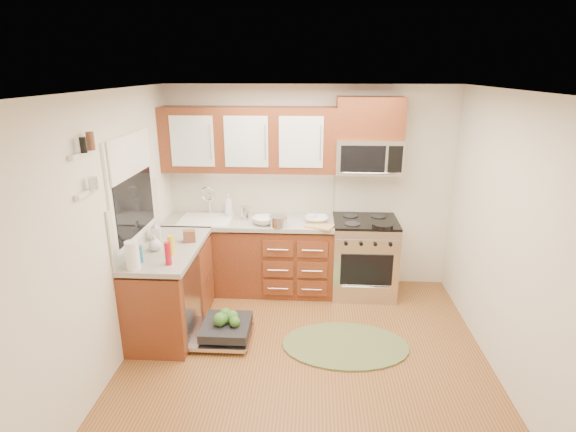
# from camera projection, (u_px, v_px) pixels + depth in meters

# --- Properties ---
(floor) EXTENTS (3.50, 3.50, 0.00)m
(floor) POSITION_uv_depth(u_px,v_px,m) (305.00, 359.00, 4.33)
(floor) COLOR brown
(floor) RESTS_ON ground
(ceiling) EXTENTS (3.50, 3.50, 0.00)m
(ceiling) POSITION_uv_depth(u_px,v_px,m) (309.00, 91.00, 3.54)
(ceiling) COLOR white
(ceiling) RESTS_ON ground
(wall_back) EXTENTS (3.50, 0.04, 2.50)m
(wall_back) POSITION_uv_depth(u_px,v_px,m) (309.00, 188.00, 5.59)
(wall_back) COLOR silver
(wall_back) RESTS_ON ground
(wall_front) EXTENTS (3.50, 0.04, 2.50)m
(wall_front) POSITION_uv_depth(u_px,v_px,m) (301.00, 363.00, 2.27)
(wall_front) COLOR silver
(wall_front) RESTS_ON ground
(wall_left) EXTENTS (0.04, 3.50, 2.50)m
(wall_left) POSITION_uv_depth(u_px,v_px,m) (112.00, 235.00, 4.03)
(wall_left) COLOR silver
(wall_left) RESTS_ON ground
(wall_right) EXTENTS (0.04, 3.50, 2.50)m
(wall_right) POSITION_uv_depth(u_px,v_px,m) (511.00, 243.00, 3.84)
(wall_right) COLOR silver
(wall_right) RESTS_ON ground
(base_cabinet_back) EXTENTS (2.05, 0.60, 0.85)m
(base_cabinet_back) POSITION_uv_depth(u_px,v_px,m) (250.00, 257.00, 5.61)
(base_cabinet_back) COLOR #5A2114
(base_cabinet_back) RESTS_ON ground
(base_cabinet_left) EXTENTS (0.60, 1.25, 0.85)m
(base_cabinet_left) POSITION_uv_depth(u_px,v_px,m) (171.00, 290.00, 4.77)
(base_cabinet_left) COLOR #5A2114
(base_cabinet_left) RESTS_ON ground
(countertop_back) EXTENTS (2.07, 0.64, 0.05)m
(countertop_back) POSITION_uv_depth(u_px,v_px,m) (249.00, 222.00, 5.45)
(countertop_back) COLOR #9F9B92
(countertop_back) RESTS_ON base_cabinet_back
(countertop_left) EXTENTS (0.64, 1.27, 0.05)m
(countertop_left) POSITION_uv_depth(u_px,v_px,m) (168.00, 249.00, 4.62)
(countertop_left) COLOR #9F9B92
(countertop_left) RESTS_ON base_cabinet_left
(backsplash_back) EXTENTS (2.05, 0.02, 0.57)m
(backsplash_back) POSITION_uv_depth(u_px,v_px,m) (252.00, 191.00, 5.63)
(backsplash_back) COLOR beige
(backsplash_back) RESTS_ON ground
(backsplash_left) EXTENTS (0.02, 1.25, 0.57)m
(backsplash_left) POSITION_uv_depth(u_px,v_px,m) (137.00, 220.00, 4.54)
(backsplash_left) COLOR beige
(backsplash_left) RESTS_ON ground
(upper_cabinets) EXTENTS (2.05, 0.35, 0.75)m
(upper_cabinets) POSITION_uv_depth(u_px,v_px,m) (248.00, 139.00, 5.27)
(upper_cabinets) COLOR #5A2114
(upper_cabinets) RESTS_ON ground
(cabinet_over_mw) EXTENTS (0.76, 0.35, 0.47)m
(cabinet_over_mw) POSITION_uv_depth(u_px,v_px,m) (370.00, 118.00, 5.11)
(cabinet_over_mw) COLOR #5A2114
(cabinet_over_mw) RESTS_ON ground
(range) EXTENTS (0.76, 0.64, 0.95)m
(range) POSITION_uv_depth(u_px,v_px,m) (364.00, 257.00, 5.50)
(range) COLOR silver
(range) RESTS_ON ground
(microwave) EXTENTS (0.76, 0.38, 0.40)m
(microwave) POSITION_uv_depth(u_px,v_px,m) (368.00, 156.00, 5.23)
(microwave) COLOR silver
(microwave) RESTS_ON ground
(sink) EXTENTS (0.62, 0.50, 0.26)m
(sink) POSITION_uv_depth(u_px,v_px,m) (206.00, 229.00, 5.49)
(sink) COLOR white
(sink) RESTS_ON ground
(dishwasher) EXTENTS (0.70, 0.60, 0.20)m
(dishwasher) POSITION_uv_depth(u_px,v_px,m) (223.00, 330.00, 4.63)
(dishwasher) COLOR silver
(dishwasher) RESTS_ON ground
(window) EXTENTS (0.03, 1.05, 1.05)m
(window) POSITION_uv_depth(u_px,v_px,m) (132.00, 188.00, 4.41)
(window) COLOR white
(window) RESTS_ON ground
(window_blind) EXTENTS (0.02, 0.96, 0.40)m
(window_blind) POSITION_uv_depth(u_px,v_px,m) (131.00, 155.00, 4.30)
(window_blind) COLOR white
(window_blind) RESTS_ON ground
(shelf_upper) EXTENTS (0.04, 0.40, 0.03)m
(shelf_upper) POSITION_uv_depth(u_px,v_px,m) (84.00, 153.00, 3.45)
(shelf_upper) COLOR white
(shelf_upper) RESTS_ON ground
(shelf_lower) EXTENTS (0.04, 0.40, 0.03)m
(shelf_lower) POSITION_uv_depth(u_px,v_px,m) (89.00, 191.00, 3.54)
(shelf_lower) COLOR white
(shelf_lower) RESTS_ON ground
(rug) EXTENTS (1.50, 1.25, 0.02)m
(rug) POSITION_uv_depth(u_px,v_px,m) (345.00, 345.00, 4.53)
(rug) COLOR olive
(rug) RESTS_ON ground
(skillet) EXTENTS (0.31, 0.31, 0.04)m
(skillet) POSITION_uv_depth(u_px,v_px,m) (383.00, 226.00, 5.09)
(skillet) COLOR black
(skillet) RESTS_ON range
(stock_pot) EXTENTS (0.23, 0.23, 0.13)m
(stock_pot) POSITION_uv_depth(u_px,v_px,m) (278.00, 221.00, 5.19)
(stock_pot) COLOR silver
(stock_pot) RESTS_ON countertop_back
(cutting_board) EXTENTS (0.36, 0.30, 0.02)m
(cutting_board) POSITION_uv_depth(u_px,v_px,m) (320.00, 226.00, 5.18)
(cutting_board) COLOR tan
(cutting_board) RESTS_ON countertop_back
(canister) EXTENTS (0.12, 0.12, 0.17)m
(canister) POSITION_uv_depth(u_px,v_px,m) (245.00, 213.00, 5.42)
(canister) COLOR silver
(canister) RESTS_ON countertop_back
(paper_towel_roll) EXTENTS (0.14, 0.14, 0.27)m
(paper_towel_roll) POSITION_uv_depth(u_px,v_px,m) (132.00, 255.00, 4.06)
(paper_towel_roll) COLOR white
(paper_towel_roll) RESTS_ON countertop_left
(mustard_bottle) EXTENTS (0.08, 0.08, 0.20)m
(mustard_bottle) POSITION_uv_depth(u_px,v_px,m) (171.00, 245.00, 4.39)
(mustard_bottle) COLOR yellow
(mustard_bottle) RESTS_ON countertop_left
(red_bottle) EXTENTS (0.06, 0.06, 0.22)m
(red_bottle) POSITION_uv_depth(u_px,v_px,m) (168.00, 253.00, 4.16)
(red_bottle) COLOR #B70F24
(red_bottle) RESTS_ON countertop_left
(wooden_box) EXTENTS (0.15, 0.12, 0.13)m
(wooden_box) POSITION_uv_depth(u_px,v_px,m) (189.00, 236.00, 4.73)
(wooden_box) COLOR brown
(wooden_box) RESTS_ON countertop_left
(blue_carton) EXTENTS (0.12, 0.09, 0.16)m
(blue_carton) POSITION_uv_depth(u_px,v_px,m) (137.00, 254.00, 4.22)
(blue_carton) COLOR teal
(blue_carton) RESTS_ON countertop_left
(bowl_a) EXTENTS (0.27, 0.27, 0.07)m
(bowl_a) POSITION_uv_depth(u_px,v_px,m) (317.00, 219.00, 5.34)
(bowl_a) COLOR #999999
(bowl_a) RESTS_ON countertop_back
(bowl_b) EXTENTS (0.31, 0.31, 0.08)m
(bowl_b) POSITION_uv_depth(u_px,v_px,m) (264.00, 221.00, 5.28)
(bowl_b) COLOR #999999
(bowl_b) RESTS_ON countertop_back
(cup) EXTENTS (0.11, 0.11, 0.09)m
(cup) POSITION_uv_depth(u_px,v_px,m) (313.00, 216.00, 5.46)
(cup) COLOR #999999
(cup) RESTS_ON countertop_back
(soap_bottle_a) EXTENTS (0.13, 0.13, 0.27)m
(soap_bottle_a) POSITION_uv_depth(u_px,v_px,m) (229.00, 205.00, 5.55)
(soap_bottle_a) COLOR #999999
(soap_bottle_a) RESTS_ON countertop_back
(soap_bottle_b) EXTENTS (0.12, 0.12, 0.21)m
(soap_bottle_b) POSITION_uv_depth(u_px,v_px,m) (155.00, 231.00, 4.76)
(soap_bottle_b) COLOR #999999
(soap_bottle_b) RESTS_ON countertop_left
(soap_bottle_c) EXTENTS (0.14, 0.14, 0.17)m
(soap_bottle_c) POSITION_uv_depth(u_px,v_px,m) (155.00, 243.00, 4.49)
(soap_bottle_c) COLOR #999999
(soap_bottle_c) RESTS_ON countertop_left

